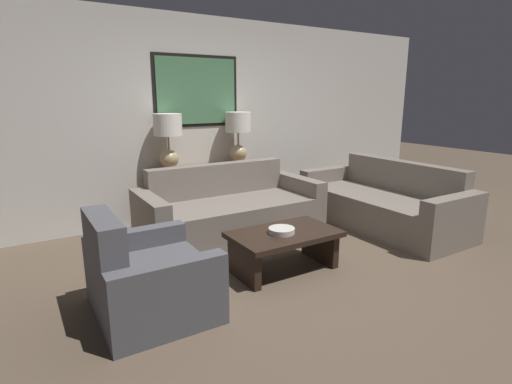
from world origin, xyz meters
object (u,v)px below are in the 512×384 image
at_px(coffee_table, 284,242).
at_px(armchair_near_back_wall, 147,279).
at_px(table_lamp_right, 238,132).
at_px(couch_by_back_wall, 230,211).
at_px(console_table, 207,193).
at_px(decorative_bowl, 282,231).
at_px(couch_by_side, 383,205).
at_px(table_lamp_left, 168,135).

height_order(coffee_table, armchair_near_back_wall, armchair_near_back_wall).
xyz_separation_m(table_lamp_right, couch_by_back_wall, (-0.49, -0.67, -0.89)).
distance_m(console_table, couch_by_back_wall, 0.68).
xyz_separation_m(table_lamp_right, coffee_table, (-0.55, -1.88, -0.89)).
relative_size(couch_by_back_wall, decorative_bowl, 8.74).
bearing_deg(console_table, couch_by_back_wall, -90.00).
height_order(table_lamp_right, couch_by_side, table_lamp_right).
height_order(couch_by_side, coffee_table, couch_by_side).
relative_size(console_table, table_lamp_left, 2.19).
height_order(table_lamp_left, couch_by_side, table_lamp_left).
height_order(table_lamp_left, armchair_near_back_wall, table_lamp_left).
bearing_deg(couch_by_side, couch_by_back_wall, 157.50).
distance_m(table_lamp_left, couch_by_back_wall, 1.22).
bearing_deg(couch_by_side, table_lamp_right, 132.94).
xyz_separation_m(console_table, decorative_bowl, (-0.10, -1.90, 0.05)).
relative_size(console_table, couch_by_back_wall, 0.71).
xyz_separation_m(console_table, table_lamp_left, (-0.49, 0.00, 0.80)).
xyz_separation_m(table_lamp_left, table_lamp_right, (0.99, 0.00, 0.00)).
height_order(couch_by_side, decorative_bowl, couch_by_side).
xyz_separation_m(couch_by_back_wall, armchair_near_back_wall, (-1.41, -1.29, -0.00)).
height_order(table_lamp_left, decorative_bowl, table_lamp_left).
bearing_deg(decorative_bowl, couch_by_side, 13.72).
distance_m(couch_by_back_wall, couch_by_side, 1.97).
height_order(console_table, table_lamp_left, table_lamp_left).
relative_size(table_lamp_right, couch_by_side, 0.32).
height_order(couch_by_back_wall, coffee_table, couch_by_back_wall).
relative_size(console_table, decorative_bowl, 6.20).
height_order(console_table, coffee_table, console_table).
bearing_deg(armchair_near_back_wall, couch_by_side, 9.39).
bearing_deg(armchair_near_back_wall, couch_by_back_wall, 42.54).
distance_m(coffee_table, decorative_bowl, 0.14).
distance_m(table_lamp_left, armchair_near_back_wall, 2.34).
distance_m(table_lamp_right, armchair_near_back_wall, 2.87).
distance_m(couch_by_side, coffee_table, 1.94).
height_order(decorative_bowl, armchair_near_back_wall, armchair_near_back_wall).
height_order(table_lamp_left, table_lamp_right, same).
bearing_deg(coffee_table, console_table, 88.18).
bearing_deg(decorative_bowl, table_lamp_left, 101.61).
bearing_deg(armchair_near_back_wall, table_lamp_left, 65.10).
xyz_separation_m(decorative_bowl, armchair_near_back_wall, (-1.30, -0.06, -0.14)).
bearing_deg(couch_by_back_wall, decorative_bowl, -94.86).
distance_m(table_lamp_right, decorative_bowl, 2.13).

